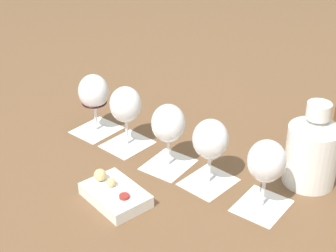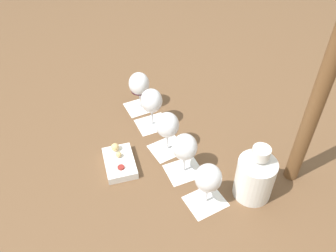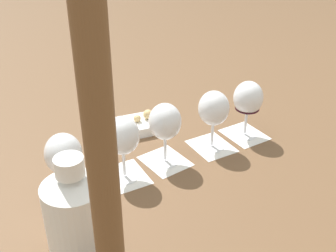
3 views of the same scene
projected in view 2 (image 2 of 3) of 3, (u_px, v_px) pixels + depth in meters
ground_plane at (167, 147)px, 1.28m from camera, size 8.00×8.00×0.00m
tasting_card_0 at (205, 201)px, 1.10m from camera, size 0.14×0.15×0.00m
tasting_card_1 at (184, 171)px, 1.20m from camera, size 0.13×0.14×0.00m
tasting_card_2 at (168, 148)px, 1.27m from camera, size 0.14×0.15×0.00m
tasting_card_3 at (152, 124)px, 1.37m from camera, size 0.13×0.14×0.00m
tasting_card_4 at (141, 107)px, 1.44m from camera, size 0.13×0.14×0.00m
wine_glass_0 at (208, 180)px, 1.03m from camera, size 0.08×0.08×0.16m
wine_glass_1 at (185, 149)px, 1.12m from camera, size 0.08×0.08×0.16m
wine_glass_2 at (169, 127)px, 1.20m from camera, size 0.08×0.08×0.16m
wine_glass_3 at (152, 102)px, 1.29m from camera, size 0.08×0.08×0.16m
wine_glass_4 at (139, 85)px, 1.37m from camera, size 0.08×0.08×0.16m
ceramic_vase at (255, 175)px, 1.07m from camera, size 0.12×0.12×0.20m
snack_dish at (119, 162)px, 1.20m from camera, size 0.16×0.12×0.06m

